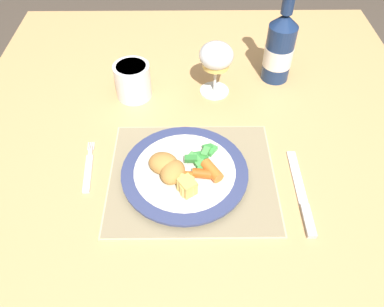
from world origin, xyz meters
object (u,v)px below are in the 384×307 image
object	(u,v)px
dinner_plate	(185,173)
table_knife	(302,198)
fork	(88,170)
bottle	(280,47)
dining_table	(198,146)
wine_glass	(216,58)
drinking_cup	(133,80)

from	to	relation	value
dinner_plate	table_knife	xyz separation A→B (m)	(0.23, -0.05, -0.01)
fork	bottle	bearing A→B (deg)	36.19
dinner_plate	fork	xyz separation A→B (m)	(-0.20, 0.02, -0.01)
dining_table	bottle	bearing A→B (deg)	39.41
table_knife	bottle	bearing A→B (deg)	88.90
bottle	dinner_plate	bearing A→B (deg)	-124.64
fork	table_knife	xyz separation A→B (m)	(0.43, -0.08, 0.00)
fork	bottle	world-z (taller)	bottle
dinner_plate	table_knife	size ratio (longest dim) A/B	1.21
wine_glass	bottle	size ratio (longest dim) A/B	0.54
table_knife	drinking_cup	xyz separation A→B (m)	(-0.36, 0.33, 0.04)
dining_table	table_knife	world-z (taller)	table_knife
fork	wine_glass	distance (m)	0.39
table_knife	bottle	xyz separation A→B (m)	(0.01, 0.40, 0.09)
dinner_plate	fork	bearing A→B (deg)	173.52
wine_glass	bottle	xyz separation A→B (m)	(0.16, 0.06, -0.01)
bottle	drinking_cup	distance (m)	0.37
wine_glass	drinking_cup	xyz separation A→B (m)	(-0.20, -0.01, -0.05)
wine_glass	table_knife	bearing A→B (deg)	-65.51
table_knife	wine_glass	bearing A→B (deg)	114.49
drinking_cup	fork	bearing A→B (deg)	-106.38
dining_table	dinner_plate	bearing A→B (deg)	-100.23
dinner_plate	wine_glass	size ratio (longest dim) A/B	1.85
dinner_plate	wine_glass	world-z (taller)	wine_glass
dining_table	wine_glass	xyz separation A→B (m)	(0.04, 0.11, 0.19)
dining_table	drinking_cup	distance (m)	0.23
bottle	drinking_cup	size ratio (longest dim) A/B	2.90
dinner_plate	drinking_cup	world-z (taller)	drinking_cup
wine_glass	dining_table	bearing A→B (deg)	-111.42
fork	drinking_cup	distance (m)	0.26
table_knife	drinking_cup	bearing A→B (deg)	137.55
fork	table_knife	bearing A→B (deg)	-10.24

